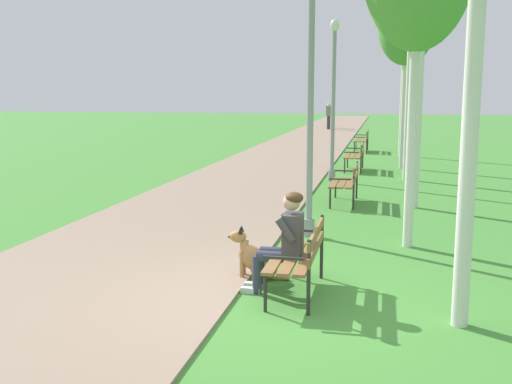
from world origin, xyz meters
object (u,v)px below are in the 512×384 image
Objects in this scene: park_bench_mid at (347,180)px; pedestrian_further_distant at (329,116)px; person_seated_on_near_bench at (284,238)px; birch_tree_sixth at (406,7)px; pedestrian_distant at (329,116)px; park_bench_far at (356,154)px; lamp_post_mid at (333,99)px; lamp_post_near at (311,93)px; birch_tree_fifth at (407,26)px; park_bench_furthest at (363,139)px; park_bench_near at (301,253)px; dog_shepherd at (256,260)px.

park_bench_mid is 0.91× the size of pedestrian_further_distant.
birch_tree_sixth is (1.71, 16.73, 4.78)m from person_seated_on_near_bench.
person_seated_on_near_bench is at bearing -85.69° from pedestrian_distant.
park_bench_mid is 25.91m from pedestrian_distant.
pedestrian_further_distant is (-2.84, 21.60, 0.33)m from park_bench_far.
lamp_post_mid is (-0.61, 3.34, 1.71)m from park_bench_mid.
lamp_post_near is at bearing -92.25° from park_bench_far.
lamp_post_mid is at bearing -84.50° from pedestrian_further_distant.
person_seated_on_near_bench is 0.76× the size of pedestrian_further_distant.
birch_tree_fifth reaches higher than lamp_post_near.
pedestrian_further_distant is at bearing 95.50° from lamp_post_mid.
lamp_post_near is at bearing -88.42° from lamp_post_mid.
lamp_post_mid is 2.60× the size of pedestrian_further_distant.
birch_tree_fifth is at bearing 80.00° from lamp_post_near.
birch_tree_fifth is at bearing 59.94° from lamp_post_mid.
park_bench_far is 1.00× the size of park_bench_furthest.
birch_tree_sixth reaches higher than park_bench_near.
lamp_post_near reaches higher than pedestrian_further_distant.
dog_shepherd is at bearing -93.61° from park_bench_far.
birch_tree_sixth is 4.30× the size of pedestrian_further_distant.
park_bench_far is at bearing -146.18° from birch_tree_fifth.
lamp_post_mid is 0.61× the size of birch_tree_sixth.
park_bench_near is 6.26m from park_bench_mid.
park_bench_mid is 0.27× the size of birch_tree_fifth.
birch_tree_fifth reaches higher than park_bench_mid.
lamp_post_near reaches higher than park_bench_far.
pedestrian_distant reaches higher than park_bench_near.
person_seated_on_near_bench is 17.48m from birch_tree_sixth.
pedestrian_distant is at bearing 105.09° from birch_tree_sixth.
birch_tree_sixth reaches higher than park_bench_mid.
park_bench_mid is 6.26m from person_seated_on_near_bench.
park_bench_furthest is at bearing 86.64° from lamp_post_mid.
lamp_post_near reaches higher than park_bench_near.
birch_tree_sixth is at bearing 84.17° from person_seated_on_near_bench.
park_bench_near is at bearing -85.28° from pedestrian_further_distant.
park_bench_near is at bearing -90.14° from park_bench_furthest.
birch_tree_sixth is at bearing -74.91° from pedestrian_distant.
lamp_post_near is 1.08× the size of lamp_post_mid.
pedestrian_distant is at bearing 95.50° from lamp_post_mid.
person_seated_on_near_bench is (-0.36, -6.24, 0.17)m from park_bench_mid.
person_seated_on_near_bench reaches higher than park_bench_near.
pedestrian_further_distant is at bearing 94.67° from lamp_post_near.
lamp_post_near is (-0.35, -8.94, 1.88)m from park_bench_far.
park_bench_furthest is 8.72m from lamp_post_mid.
pedestrian_distant is (-1.96, 31.53, 0.58)m from dog_shepherd.
pedestrian_distant is 1.00× the size of pedestrian_further_distant.
park_bench_near is 0.27× the size of birch_tree_fifth.
pedestrian_further_distant is (-2.93, 27.32, 0.33)m from park_bench_mid.
person_seated_on_near_bench is 3.48m from lamp_post_near.
pedestrian_distant is at bearing 93.57° from dog_shepherd.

